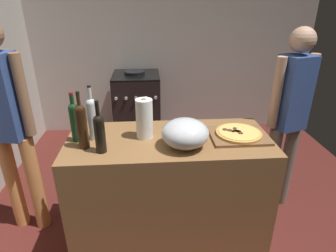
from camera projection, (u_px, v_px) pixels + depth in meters
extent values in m
cube|color=#511E19|center=(173.00, 183.00, 3.06)|extent=(4.13, 3.45, 0.02)
cube|color=#BCB7AD|center=(164.00, 38.00, 3.86)|extent=(4.13, 0.10, 2.60)
cube|color=olive|center=(169.00, 190.00, 2.21)|extent=(1.44, 0.64, 0.89)
cube|color=brown|center=(238.00, 136.00, 2.04)|extent=(0.40, 0.32, 0.02)
cylinder|color=tan|center=(239.00, 133.00, 2.03)|extent=(0.32, 0.32, 0.02)
cylinder|color=#EAC660|center=(239.00, 132.00, 2.03)|extent=(0.29, 0.29, 0.00)
cylinder|color=brown|center=(240.00, 131.00, 2.02)|extent=(0.02, 0.02, 0.01)
cylinder|color=brown|center=(238.00, 131.00, 2.02)|extent=(0.03, 0.03, 0.01)
cylinder|color=brown|center=(241.00, 133.00, 1.99)|extent=(0.03, 0.03, 0.01)
cylinder|color=brown|center=(233.00, 131.00, 2.02)|extent=(0.02, 0.02, 0.01)
cylinder|color=brown|center=(230.00, 130.00, 2.04)|extent=(0.03, 0.03, 0.01)
cylinder|color=brown|center=(225.00, 129.00, 2.05)|extent=(0.04, 0.04, 0.01)
cylinder|color=brown|center=(235.00, 130.00, 2.04)|extent=(0.02, 0.02, 0.01)
cylinder|color=brown|center=(237.00, 131.00, 2.03)|extent=(0.03, 0.03, 0.01)
cylinder|color=brown|center=(235.00, 128.00, 2.07)|extent=(0.03, 0.03, 0.01)
cylinder|color=brown|center=(239.00, 131.00, 2.02)|extent=(0.03, 0.03, 0.01)
cylinder|color=brown|center=(234.00, 131.00, 2.02)|extent=(0.03, 0.03, 0.01)
cylinder|color=#B2B2B7|center=(185.00, 146.00, 1.91)|extent=(0.13, 0.13, 0.01)
ellipsoid|color=silver|center=(185.00, 133.00, 1.87)|extent=(0.31, 0.31, 0.19)
cylinder|color=white|center=(144.00, 119.00, 1.98)|extent=(0.12, 0.12, 0.28)
cylinder|color=#997551|center=(144.00, 119.00, 1.98)|extent=(0.03, 0.03, 0.29)
cylinder|color=#143819|center=(75.00, 125.00, 1.94)|extent=(0.07, 0.07, 0.24)
sphere|color=#143819|center=(73.00, 108.00, 1.89)|extent=(0.07, 0.07, 0.07)
cylinder|color=#143819|center=(72.00, 100.00, 1.86)|extent=(0.03, 0.03, 0.08)
cylinder|color=maroon|center=(71.00, 93.00, 1.85)|extent=(0.03, 0.03, 0.01)
cylinder|color=silver|center=(93.00, 122.00, 1.96)|extent=(0.07, 0.07, 0.26)
sphere|color=silver|center=(91.00, 104.00, 1.90)|extent=(0.07, 0.07, 0.07)
cylinder|color=silver|center=(90.00, 94.00, 1.88)|extent=(0.02, 0.02, 0.09)
cylinder|color=black|center=(89.00, 86.00, 1.86)|extent=(0.02, 0.02, 0.01)
cylinder|color=black|center=(100.00, 136.00, 1.80)|extent=(0.07, 0.07, 0.22)
sphere|color=black|center=(98.00, 120.00, 1.76)|extent=(0.07, 0.07, 0.07)
cylinder|color=black|center=(97.00, 110.00, 1.73)|extent=(0.03, 0.03, 0.10)
cylinder|color=black|center=(96.00, 101.00, 1.71)|extent=(0.03, 0.03, 0.01)
cylinder|color=#331E0F|center=(82.00, 129.00, 1.84)|extent=(0.07, 0.07, 0.27)
sphere|color=#331E0F|center=(80.00, 110.00, 1.79)|extent=(0.07, 0.07, 0.07)
cylinder|color=#331E0F|center=(78.00, 100.00, 1.76)|extent=(0.02, 0.02, 0.09)
cylinder|color=black|center=(77.00, 92.00, 1.74)|extent=(0.02, 0.02, 0.01)
cube|color=black|center=(137.00, 108.00, 3.83)|extent=(0.59, 0.60, 0.89)
cube|color=black|center=(136.00, 75.00, 3.64)|extent=(0.59, 0.60, 0.02)
cylinder|color=silver|center=(116.00, 99.00, 3.42)|extent=(0.04, 0.02, 0.04)
cylinder|color=silver|center=(126.00, 98.00, 3.43)|extent=(0.04, 0.02, 0.04)
cylinder|color=silver|center=(136.00, 98.00, 3.44)|extent=(0.04, 0.02, 0.04)
cylinder|color=silver|center=(146.00, 98.00, 3.45)|extent=(0.04, 0.02, 0.04)
cylinder|color=silver|center=(156.00, 98.00, 3.45)|extent=(0.04, 0.02, 0.04)
cylinder|color=black|center=(135.00, 72.00, 3.64)|extent=(0.26, 0.26, 0.04)
cylinder|color=#D88C4C|center=(13.00, 183.00, 2.34)|extent=(0.11, 0.11, 0.84)
cylinder|color=#D88C4C|center=(35.00, 184.00, 2.32)|extent=(0.11, 0.11, 0.84)
cube|color=#334C8C|center=(3.00, 97.00, 2.02)|extent=(0.25, 0.24, 0.63)
cylinder|color=#936B4C|center=(23.00, 96.00, 2.00)|extent=(0.08, 0.08, 0.60)
cylinder|color=slate|center=(287.00, 165.00, 2.61)|extent=(0.11, 0.11, 0.80)
cylinder|color=slate|center=(270.00, 169.00, 2.55)|extent=(0.11, 0.11, 0.80)
cube|color=#334C8C|center=(293.00, 93.00, 2.29)|extent=(0.29, 0.26, 0.60)
cylinder|color=tan|center=(309.00, 89.00, 2.34)|extent=(0.08, 0.08, 0.57)
cylinder|color=tan|center=(277.00, 93.00, 2.23)|extent=(0.08, 0.08, 0.57)
sphere|color=tan|center=(303.00, 40.00, 2.12)|extent=(0.19, 0.19, 0.19)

